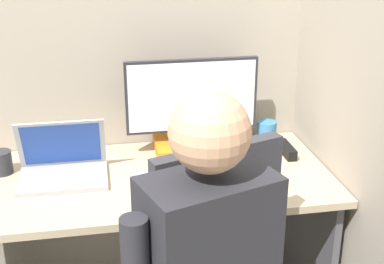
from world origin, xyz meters
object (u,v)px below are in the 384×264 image
monitor (192,99)px  stapler (287,150)px  pen_cup (2,162)px  coffee_mug (266,132)px  paper_box (192,146)px  laptop (63,168)px  carrot_toy (160,200)px

monitor → stapler: 0.48m
pen_cup → monitor: bearing=5.1°
stapler → coffee_mug: bearing=108.9°
paper_box → pen_cup: size_ratio=3.39×
laptop → pen_cup: laptop is taller
stapler → carrot_toy: 0.70m
monitor → pen_cup: (-0.80, -0.07, -0.20)m
carrot_toy → paper_box: bearing=65.7°
pen_cup → paper_box: bearing=4.9°
laptop → coffee_mug: 0.93m
stapler → coffee_mug: coffee_mug is taller
paper_box → coffee_mug: coffee_mug is taller
laptop → carrot_toy: size_ratio=2.13×
paper_box → carrot_toy: 0.49m
monitor → coffee_mug: monitor is taller
pen_cup → coffee_mug: bearing=5.5°
paper_box → laptop: bearing=-163.6°
pen_cup → carrot_toy: bearing=-32.0°
laptop → coffee_mug: (0.91, 0.21, 0.00)m
laptop → carrot_toy: (0.35, -0.28, -0.03)m
paper_box → monitor: (-0.00, 0.00, 0.22)m
paper_box → laptop: 0.58m
coffee_mug → paper_box: bearing=-173.1°
carrot_toy → coffee_mug: size_ratio=1.56×
monitor → carrot_toy: bearing=-114.2°
monitor → coffee_mug: 0.41m
coffee_mug → carrot_toy: bearing=-138.9°
laptop → coffee_mug: bearing=12.7°
monitor → stapler: size_ratio=3.66×
laptop → stapler: 0.96m
laptop → monitor: bearing=16.6°
paper_box → pen_cup: (-0.80, -0.07, 0.02)m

